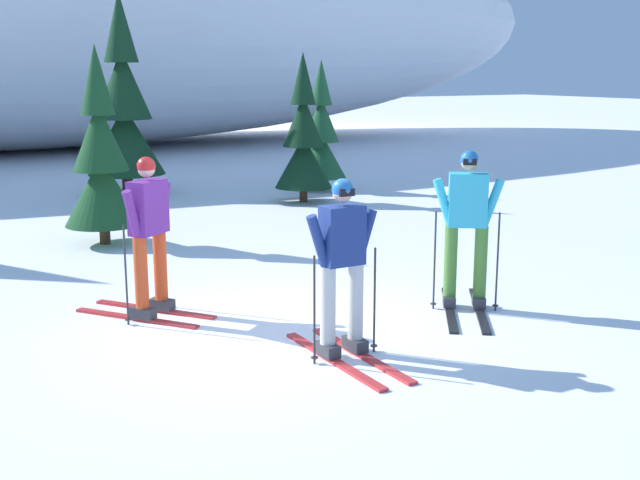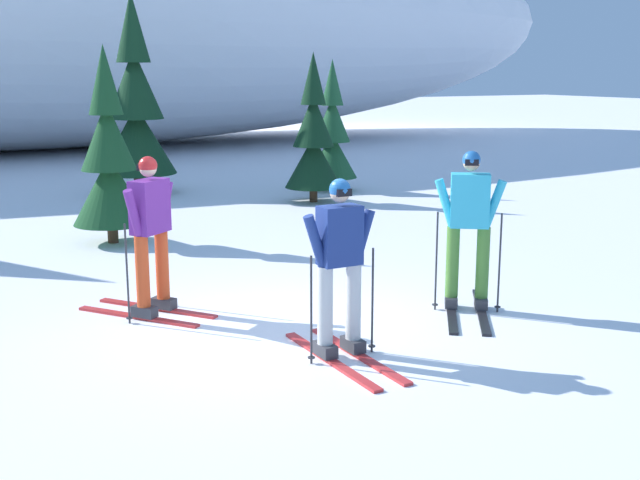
% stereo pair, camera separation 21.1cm
% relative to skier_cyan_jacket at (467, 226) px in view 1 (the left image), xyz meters
% --- Properties ---
extents(ground_plane, '(120.00, 120.00, 0.00)m').
position_rel_skier_cyan_jacket_xyz_m(ground_plane, '(-2.19, 0.29, -0.98)').
color(ground_plane, white).
extents(skier_cyan_jacket, '(1.36, 1.68, 1.84)m').
position_rel_skier_cyan_jacket_xyz_m(skier_cyan_jacket, '(0.00, 0.00, 0.00)').
color(skier_cyan_jacket, black).
rests_on(skier_cyan_jacket, ground).
extents(skier_purple_jacket, '(1.33, 1.56, 1.81)m').
position_rel_skier_cyan_jacket_xyz_m(skier_purple_jacket, '(-3.27, 1.49, -0.01)').
color(skier_purple_jacket, red).
rests_on(skier_purple_jacket, ground).
extents(skier_navy_jacket, '(0.77, 1.73, 1.74)m').
position_rel_skier_cyan_jacket_xyz_m(skier_navy_jacket, '(-2.05, -0.66, -0.07)').
color(skier_navy_jacket, red).
rests_on(skier_navy_jacket, ground).
extents(pine_tree_center_left, '(1.21, 1.21, 3.12)m').
position_rel_skier_cyan_jacket_xyz_m(pine_tree_center_left, '(-2.74, 5.58, 0.33)').
color(pine_tree_center_left, '#47301E').
rests_on(pine_tree_center_left, ground).
extents(pine_tree_center_right, '(1.70, 1.70, 4.40)m').
position_rel_skier_cyan_jacket_xyz_m(pine_tree_center_right, '(-0.93, 10.60, 0.86)').
color(pine_tree_center_right, '#47301E').
rests_on(pine_tree_center_right, ground).
extents(pine_tree_right, '(1.19, 1.19, 3.09)m').
position_rel_skier_cyan_jacket_xyz_m(pine_tree_right, '(1.97, 7.67, 0.32)').
color(pine_tree_right, '#47301E').
rests_on(pine_tree_right, ground).
extents(pine_tree_far_right, '(1.14, 1.14, 2.96)m').
position_rel_skier_cyan_jacket_xyz_m(pine_tree_far_right, '(3.11, 8.93, 0.26)').
color(pine_tree_far_right, '#47301E').
rests_on(pine_tree_far_right, ground).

